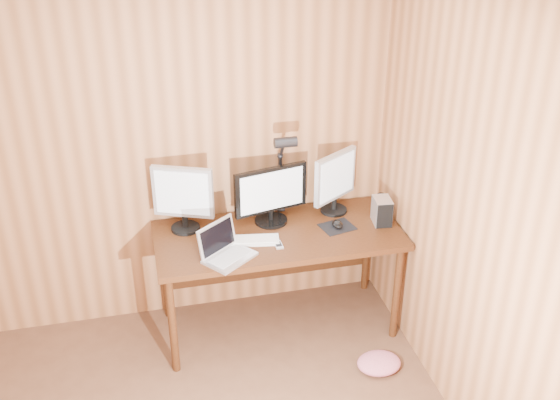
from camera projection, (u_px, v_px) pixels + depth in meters
name	position (u px, v px, depth m)	size (l,w,h in m)	color
room_shell	(134.00, 365.00, 2.43)	(4.00, 4.00, 4.00)	brown
desk	(276.00, 243.00, 4.38)	(1.60, 0.70, 0.75)	#3F1F0D
monitor_center	(271.00, 195.00, 4.30)	(0.50, 0.22, 0.40)	black
monitor_left	(183.00, 197.00, 4.19)	(0.38, 0.19, 0.45)	black
monitor_right	(335.00, 181.00, 4.41)	(0.34, 0.24, 0.43)	black
laptop	(224.00, 249.00, 3.99)	(0.38, 0.36, 0.21)	silver
keyboard	(246.00, 240.00, 4.16)	(0.44, 0.19, 0.02)	silver
mousepad	(337.00, 227.00, 4.33)	(0.21, 0.17, 0.00)	black
mouse	(337.00, 224.00, 4.32)	(0.07, 0.11, 0.04)	black
hard_drive	(382.00, 211.00, 4.34)	(0.13, 0.17, 0.18)	silver
phone	(278.00, 245.00, 4.12)	(0.05, 0.10, 0.01)	silver
speaker	(381.00, 203.00, 4.49)	(0.05, 0.05, 0.13)	black
desk_lamp	(283.00, 163.00, 4.29)	(0.15, 0.21, 0.64)	black
fabric_pile	(379.00, 363.00, 4.19)	(0.29, 0.23, 0.09)	#C86074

